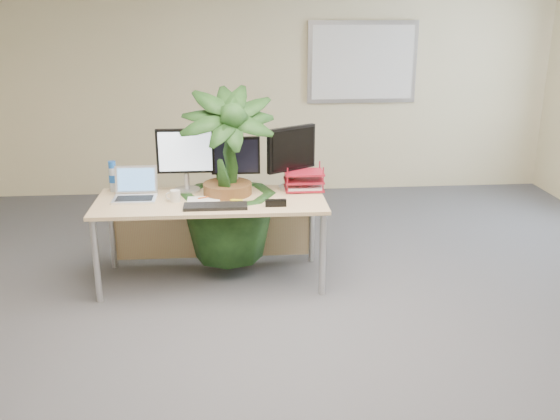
{
  "coord_description": "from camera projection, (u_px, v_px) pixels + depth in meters",
  "views": [
    {
      "loc": [
        -0.41,
        -3.43,
        2.19
      ],
      "look_at": [
        -0.09,
        0.35,
        0.94
      ],
      "focal_mm": 40.0,
      "sensor_mm": 36.0,
      "label": 1
    }
  ],
  "objects": [
    {
      "name": "floor",
      "position": [
        298.0,
        367.0,
        3.97
      ],
      "size": [
        8.0,
        8.0,
        0.0
      ],
      "primitive_type": "plane",
      "color": "#424247",
      "rests_on": "ground"
    },
    {
      "name": "back_wall",
      "position": [
        261.0,
        80.0,
        7.33
      ],
      "size": [
        7.0,
        0.04,
        2.7
      ],
      "primitive_type": "cube",
      "color": "beige",
      "rests_on": "floor"
    },
    {
      "name": "whiteboard",
      "position": [
        362.0,
        62.0,
        7.33
      ],
      "size": [
        1.3,
        0.04,
        0.95
      ],
      "color": "#B7B6BB",
      "rests_on": "back_wall"
    },
    {
      "name": "desk",
      "position": [
        211.0,
        213.0,
        5.15
      ],
      "size": [
        1.84,
        0.79,
        0.71
      ],
      "color": "tan",
      "rests_on": "floor"
    },
    {
      "name": "floor_plant",
      "position": [
        228.0,
        189.0,
        5.14
      ],
      "size": [
        0.88,
        0.88,
        1.5
      ],
      "primitive_type": "imported",
      "rotation": [
        0.0,
        0.0,
        0.05
      ],
      "color": "#143212",
      "rests_on": "floor"
    },
    {
      "name": "monitor_left",
      "position": [
        186.0,
        156.0,
        5.13
      ],
      "size": [
        0.47,
        0.22,
        0.53
      ],
      "color": "#BABBBF",
      "rests_on": "desk"
    },
    {
      "name": "monitor_right",
      "position": [
        236.0,
        160.0,
        5.19
      ],
      "size": [
        0.41,
        0.18,
        0.45
      ],
      "color": "#BABBBF",
      "rests_on": "desk"
    },
    {
      "name": "monitor_dark",
      "position": [
        292.0,
        154.0,
        5.21
      ],
      "size": [
        0.43,
        0.29,
        0.53
      ],
      "color": "#BABBBF",
      "rests_on": "desk"
    },
    {
      "name": "laptop",
      "position": [
        135.0,
        191.0,
        5.03
      ],
      "size": [
        0.34,
        0.3,
        0.24
      ],
      "color": "white",
      "rests_on": "desk"
    },
    {
      "name": "keyboard",
      "position": [
        215.0,
        206.0,
        4.79
      ],
      "size": [
        0.49,
        0.17,
        0.03
      ],
      "primitive_type": "cube",
      "rotation": [
        0.0,
        0.0,
        -0.01
      ],
      "color": "black",
      "rests_on": "desk"
    },
    {
      "name": "coffee_mug",
      "position": [
        175.0,
        196.0,
        4.94
      ],
      "size": [
        0.12,
        0.08,
        0.09
      ],
      "color": "silver",
      "rests_on": "desk"
    },
    {
      "name": "spiral_notebook",
      "position": [
        204.0,
        200.0,
        4.96
      ],
      "size": [
        0.26,
        0.2,
        0.01
      ],
      "primitive_type": "cube",
      "rotation": [
        0.0,
        0.0,
        -0.01
      ],
      "color": "white",
      "rests_on": "desk"
    },
    {
      "name": "orange_pen",
      "position": [
        206.0,
        197.0,
        5.01
      ],
      "size": [
        0.13,
        0.07,
        0.01
      ],
      "primitive_type": "cylinder",
      "rotation": [
        0.0,
        1.57,
        0.49
      ],
      "color": "#E65A19",
      "rests_on": "spiral_notebook"
    },
    {
      "name": "yellow_highlighter",
      "position": [
        236.0,
        200.0,
        4.96
      ],
      "size": [
        0.12,
        0.04,
        0.02
      ],
      "primitive_type": "cylinder",
      "rotation": [
        0.0,
        1.57,
        -0.24
      ],
      "color": "yellow",
      "rests_on": "desk"
    },
    {
      "name": "water_bottle",
      "position": [
        113.0,
        177.0,
        5.19
      ],
      "size": [
        0.07,
        0.07,
        0.26
      ],
      "color": "#A9B5C6",
      "rests_on": "desk"
    },
    {
      "name": "letter_tray",
      "position": [
        304.0,
        182.0,
        5.24
      ],
      "size": [
        0.33,
        0.25,
        0.15
      ],
      "color": "maroon",
      "rests_on": "desk"
    },
    {
      "name": "stapler",
      "position": [
        276.0,
        203.0,
        4.83
      ],
      "size": [
        0.16,
        0.04,
        0.05
      ],
      "primitive_type": "cube",
      "rotation": [
        0.0,
        0.0,
        -0.01
      ],
      "color": "black",
      "rests_on": "desk"
    }
  ]
}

